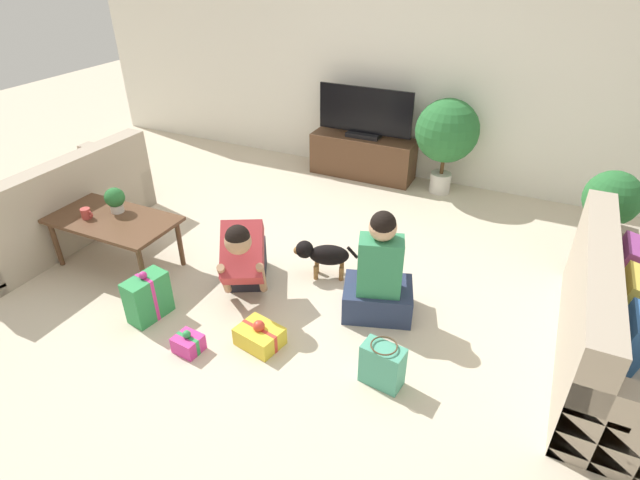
# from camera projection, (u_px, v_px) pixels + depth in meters

# --- Properties ---
(ground_plane) EXTENTS (16.00, 16.00, 0.00)m
(ground_plane) POSITION_uv_depth(u_px,v_px,m) (293.00, 284.00, 4.21)
(ground_plane) COLOR beige
(wall_back) EXTENTS (8.40, 0.06, 2.60)m
(wall_back) POSITION_uv_depth(u_px,v_px,m) (400.00, 64.00, 5.57)
(wall_back) COLOR white
(wall_back) RESTS_ON ground_plane
(sofa_left) EXTENTS (0.84, 1.95, 0.82)m
(sofa_left) POSITION_uv_depth(u_px,v_px,m) (52.00, 210.00, 4.72)
(sofa_left) COLOR tan
(sofa_left) RESTS_ON ground_plane
(sofa_right) EXTENTS (0.84, 1.95, 0.82)m
(sofa_right) POSITION_uv_depth(u_px,v_px,m) (626.00, 330.00, 3.28)
(sofa_right) COLOR tan
(sofa_right) RESTS_ON ground_plane
(coffee_table) EXTENTS (1.10, 0.58, 0.47)m
(coffee_table) POSITION_uv_depth(u_px,v_px,m) (113.00, 223.00, 4.25)
(coffee_table) COLOR brown
(coffee_table) RESTS_ON ground_plane
(tv_console) EXTENTS (1.24, 0.40, 0.49)m
(tv_console) POSITION_uv_depth(u_px,v_px,m) (363.00, 156.00, 6.02)
(tv_console) COLOR brown
(tv_console) RESTS_ON ground_plane
(tv) EXTENTS (1.13, 0.20, 0.58)m
(tv) POSITION_uv_depth(u_px,v_px,m) (365.00, 116.00, 5.76)
(tv) COLOR black
(tv) RESTS_ON tv_console
(potted_plant_corner_right) EXTENTS (0.47, 0.47, 0.87)m
(potted_plant_corner_right) POSITION_uv_depth(u_px,v_px,m) (609.00, 207.00, 4.23)
(potted_plant_corner_right) COLOR #336B84
(potted_plant_corner_right) RESTS_ON ground_plane
(potted_plant_back_right) EXTENTS (0.69, 0.69, 1.07)m
(potted_plant_back_right) POSITION_uv_depth(u_px,v_px,m) (447.00, 133.00, 5.39)
(potted_plant_back_right) COLOR beige
(potted_plant_back_right) RESTS_ON ground_plane
(person_kneeling) EXTENTS (0.62, 0.80, 0.76)m
(person_kneeling) POSITION_uv_depth(u_px,v_px,m) (244.00, 256.00, 3.97)
(person_kneeling) COLOR #23232D
(person_kneeling) RESTS_ON ground_plane
(person_sitting) EXTENTS (0.62, 0.58, 0.91)m
(person_sitting) POSITION_uv_depth(u_px,v_px,m) (379.00, 278.00, 3.72)
(person_sitting) COLOR #283351
(person_sitting) RESTS_ON ground_plane
(dog) EXTENTS (0.52, 0.28, 0.34)m
(dog) POSITION_uv_depth(u_px,v_px,m) (323.00, 254.00, 4.20)
(dog) COLOR black
(dog) RESTS_ON ground_plane
(gift_box_a) EXTENTS (0.22, 0.35, 0.41)m
(gift_box_a) POSITION_uv_depth(u_px,v_px,m) (148.00, 297.00, 3.77)
(gift_box_a) COLOR #2D934C
(gift_box_a) RESTS_ON ground_plane
(gift_box_b) EXTENTS (0.20, 0.18, 0.18)m
(gift_box_b) POSITION_uv_depth(u_px,v_px,m) (188.00, 343.00, 3.50)
(gift_box_b) COLOR #CC3389
(gift_box_b) RESTS_ON ground_plane
(gift_box_c) EXTENTS (0.35, 0.30, 0.21)m
(gift_box_c) POSITION_uv_depth(u_px,v_px,m) (260.00, 336.00, 3.56)
(gift_box_c) COLOR yellow
(gift_box_c) RESTS_ON ground_plane
(gift_bag_a) EXTENTS (0.29, 0.19, 0.32)m
(gift_bag_a) POSITION_uv_depth(u_px,v_px,m) (382.00, 365.00, 3.21)
(gift_bag_a) COLOR #4CA384
(gift_bag_a) RESTS_ON ground_plane
(mug) EXTENTS (0.12, 0.08, 0.09)m
(mug) POSITION_uv_depth(u_px,v_px,m) (86.00, 213.00, 4.20)
(mug) COLOR #B23D38
(mug) RESTS_ON coffee_table
(tabletop_plant) EXTENTS (0.17, 0.17, 0.22)m
(tabletop_plant) POSITION_uv_depth(u_px,v_px,m) (115.00, 199.00, 4.26)
(tabletop_plant) COLOR beige
(tabletop_plant) RESTS_ON coffee_table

